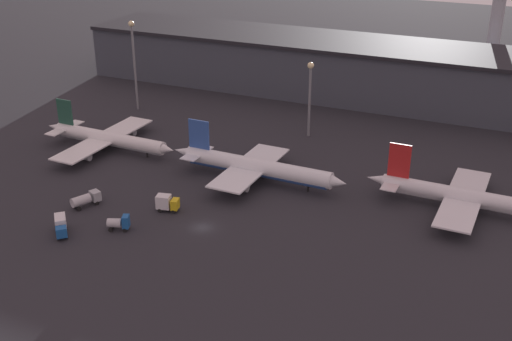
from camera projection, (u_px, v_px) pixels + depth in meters
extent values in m
plane|color=#26262B|center=(203.00, 227.00, 133.58)|extent=(600.00, 600.00, 0.00)
cube|color=#3D424C|center=(345.00, 70.00, 212.91)|extent=(181.64, 29.35, 17.05)
cube|color=black|center=(347.00, 43.00, 209.15)|extent=(181.64, 31.35, 1.20)
cylinder|color=white|center=(109.00, 138.00, 170.94)|extent=(34.11, 4.19, 3.46)
cylinder|color=#ADB2B7|center=(109.00, 140.00, 171.19)|extent=(32.40, 3.63, 2.94)
cone|color=white|center=(167.00, 149.00, 163.87)|extent=(4.22, 3.38, 3.29)
cone|color=white|center=(56.00, 127.00, 177.97)|extent=(5.26, 3.05, 2.94)
cube|color=#1E4738|center=(65.00, 112.00, 174.37)|extent=(4.85, 0.50, 7.04)
cube|color=white|center=(65.00, 128.00, 176.59)|extent=(3.73, 12.62, 0.24)
cube|color=white|center=(104.00, 139.00, 171.78)|extent=(8.36, 35.01, 0.36)
cylinder|color=gray|center=(129.00, 132.00, 179.91)|extent=(3.85, 1.99, 1.90)
cylinder|color=gray|center=(84.00, 156.00, 163.85)|extent=(3.85, 1.99, 1.90)
cylinder|color=black|center=(147.00, 154.00, 167.31)|extent=(0.50, 0.50, 1.56)
cylinder|color=black|center=(108.00, 144.00, 173.78)|extent=(0.50, 0.50, 1.56)
cylinder|color=black|center=(102.00, 148.00, 171.50)|extent=(0.50, 0.50, 1.56)
cylinder|color=white|center=(257.00, 167.00, 152.72)|extent=(37.55, 4.77, 3.97)
cylinder|color=#2D519E|center=(257.00, 169.00, 153.00)|extent=(35.66, 4.13, 3.37)
cone|color=white|center=(337.00, 182.00, 144.92)|extent=(4.84, 3.87, 3.77)
cone|color=white|center=(185.00, 152.00, 160.47)|extent=(6.02, 3.50, 3.37)
cube|color=#2D519E|center=(199.00, 134.00, 156.55)|extent=(5.56, 0.52, 7.31)
cube|color=white|center=(197.00, 153.00, 158.92)|extent=(4.18, 10.28, 0.24)
cube|color=white|center=(250.00, 167.00, 153.65)|extent=(9.33, 28.50, 0.36)
cylinder|color=gray|center=(268.00, 161.00, 160.29)|extent=(4.41, 2.27, 2.18)
cylinder|color=gray|center=(239.00, 186.00, 147.24)|extent=(4.41, 2.27, 2.18)
cylinder|color=black|center=(308.00, 188.00, 148.77)|extent=(0.50, 0.50, 1.79)
cylinder|color=black|center=(253.00, 174.00, 155.94)|extent=(0.50, 0.50, 1.79)
cylinder|color=black|center=(247.00, 179.00, 153.33)|extent=(0.50, 0.50, 1.79)
cylinder|color=silver|center=(473.00, 198.00, 138.62)|extent=(39.78, 4.35, 3.50)
cylinder|color=silver|center=(473.00, 200.00, 138.87)|extent=(37.78, 3.78, 2.98)
cone|color=silver|center=(378.00, 179.00, 146.76)|extent=(5.32, 3.09, 2.98)
cube|color=red|center=(399.00, 161.00, 142.79)|extent=(4.91, 0.50, 7.91)
cube|color=silver|center=(394.00, 181.00, 145.24)|extent=(3.74, 11.39, 0.24)
cube|color=silver|center=(464.00, 198.00, 139.58)|extent=(8.38, 31.59, 0.36)
cylinder|color=gray|center=(474.00, 188.00, 146.85)|extent=(3.89, 2.01, 1.93)
cylinder|color=gray|center=(462.00, 222.00, 132.37)|extent=(3.89, 2.01, 1.93)
cylinder|color=black|center=(463.00, 204.00, 141.60)|extent=(0.50, 0.50, 1.58)
cylinder|color=black|center=(461.00, 209.00, 139.29)|extent=(0.50, 0.50, 1.58)
cube|color=#195199|center=(126.00, 221.00, 131.74)|extent=(1.97, 2.40, 2.60)
cylinder|color=#B7B7BC|center=(114.00, 223.00, 131.97)|extent=(3.35, 2.80, 1.86)
cylinder|color=black|center=(126.00, 226.00, 133.10)|extent=(1.03, 0.82, 0.90)
cylinder|color=black|center=(125.00, 230.00, 131.68)|extent=(1.03, 0.82, 0.90)
cylinder|color=black|center=(112.00, 226.00, 133.20)|extent=(1.03, 0.82, 0.90)
cylinder|color=black|center=(111.00, 230.00, 131.79)|extent=(1.03, 0.82, 0.90)
cube|color=#9EA3A8|center=(95.00, 196.00, 143.01)|extent=(2.93, 2.70, 2.20)
cylinder|color=#B7B7BC|center=(81.00, 201.00, 140.90)|extent=(3.67, 4.70, 2.12)
cylinder|color=black|center=(93.00, 200.00, 144.01)|extent=(0.91, 1.06, 0.90)
cylinder|color=black|center=(97.00, 203.00, 142.81)|extent=(0.91, 1.06, 0.90)
cylinder|color=black|center=(75.00, 206.00, 141.41)|extent=(0.91, 1.06, 0.90)
cylinder|color=black|center=(79.00, 209.00, 140.20)|extent=(0.91, 1.06, 0.90)
cube|color=gold|center=(175.00, 204.00, 139.26)|extent=(1.94, 2.64, 2.21)
cube|color=silver|center=(164.00, 202.00, 139.56)|extent=(3.44, 2.99, 2.95)
cylinder|color=black|center=(176.00, 208.00, 140.65)|extent=(1.01, 0.78, 0.90)
cylinder|color=black|center=(174.00, 211.00, 139.05)|extent=(1.01, 0.78, 0.90)
cylinder|color=black|center=(163.00, 206.00, 141.19)|extent=(1.01, 0.78, 0.90)
cylinder|color=black|center=(160.00, 210.00, 139.59)|extent=(1.01, 0.78, 0.90)
cube|color=#195199|center=(61.00, 232.00, 128.41)|extent=(2.91, 2.89, 2.02)
cube|color=silver|center=(61.00, 222.00, 131.32)|extent=(4.30, 4.44, 2.70)
cylinder|color=black|center=(66.00, 236.00, 129.33)|extent=(1.00, 1.03, 0.90)
cylinder|color=black|center=(58.00, 238.00, 128.88)|extent=(1.00, 1.03, 0.90)
cylinder|color=black|center=(65.00, 227.00, 132.95)|extent=(1.00, 1.03, 0.90)
cylinder|color=black|center=(57.00, 228.00, 132.50)|extent=(1.00, 1.03, 0.90)
cylinder|color=slate|center=(135.00, 69.00, 197.43)|extent=(0.70, 0.70, 26.29)
sphere|color=beige|center=(131.00, 24.00, 191.76)|extent=(1.80, 1.80, 1.80)
cylinder|color=slate|center=(309.00, 103.00, 177.37)|extent=(0.70, 0.70, 19.84)
sphere|color=beige|center=(311.00, 65.00, 173.03)|extent=(1.80, 1.80, 1.80)
cylinder|color=#99999E|center=(496.00, 22.00, 219.22)|extent=(4.40, 4.40, 43.40)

